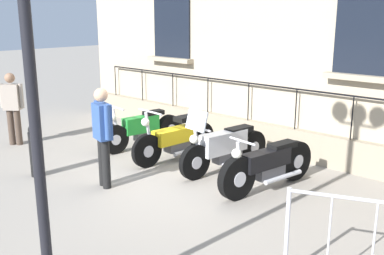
{
  "coord_description": "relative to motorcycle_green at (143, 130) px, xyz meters",
  "views": [
    {
      "loc": [
        5.66,
        5.43,
        2.86
      ],
      "look_at": [
        -0.27,
        0.0,
        0.8
      ],
      "focal_mm": 41.53,
      "sensor_mm": 36.0,
      "label": 1
    }
  ],
  "objects": [
    {
      "name": "ground_plane",
      "position": [
        0.54,
        1.72,
        -0.4
      ],
      "size": [
        60.0,
        60.0,
        0.0
      ],
      "primitive_type": "plane",
      "color": "gray"
    },
    {
      "name": "motorcycle_green",
      "position": [
        0.0,
        0.0,
        0.0
      ],
      "size": [
        2.07,
        0.61,
        0.99
      ],
      "color": "black",
      "rests_on": "ground_plane"
    },
    {
      "name": "motorcycle_yellow",
      "position": [
        0.12,
        1.12,
        0.03
      ],
      "size": [
        2.08,
        0.69,
        1.09
      ],
      "color": "black",
      "rests_on": "ground_plane"
    },
    {
      "name": "motorcycle_white",
      "position": [
        -0.04,
        2.27,
        0.06
      ],
      "size": [
        2.13,
        0.67,
        1.25
      ],
      "color": "black",
      "rests_on": "ground_plane"
    },
    {
      "name": "motorcycle_black",
      "position": [
        0.19,
        3.36,
        0.02
      ],
      "size": [
        2.12,
        0.66,
        0.96
      ],
      "color": "black",
      "rests_on": "ground_plane"
    },
    {
      "name": "bollard",
      "position": [
        2.48,
        -0.07,
        0.09
      ],
      "size": [
        0.23,
        0.23,
        0.97
      ],
      "color": "black",
      "rests_on": "ground_plane"
    },
    {
      "name": "pedestrian_standing",
      "position": [
        1.96,
        1.26,
        0.57
      ],
      "size": [
        0.31,
        0.52,
        1.7
      ],
      "color": "black",
      "rests_on": "ground_plane"
    },
    {
      "name": "pedestrian_walking",
      "position": [
        1.79,
        -2.28,
        0.51
      ],
      "size": [
        0.4,
        0.43,
        1.62
      ],
      "color": "#47382D",
      "rests_on": "ground_plane"
    }
  ]
}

